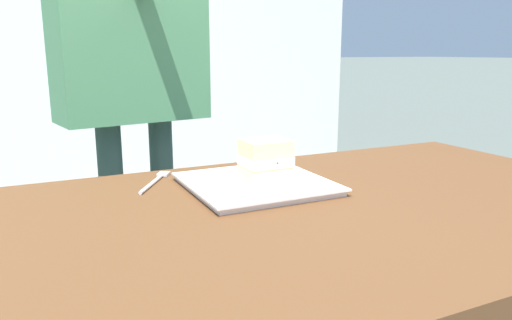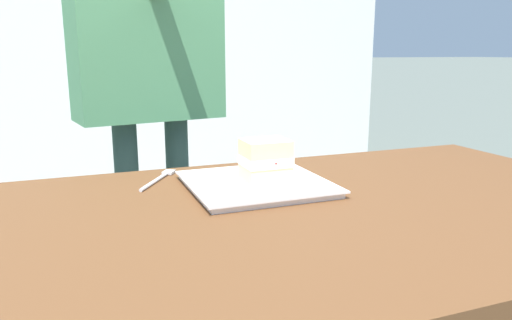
{
  "view_description": "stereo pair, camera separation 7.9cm",
  "coord_description": "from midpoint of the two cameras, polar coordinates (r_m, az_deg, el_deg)",
  "views": [
    {
      "loc": [
        -0.34,
        -0.73,
        1.03
      ],
      "look_at": [
        0.08,
        0.15,
        0.81
      ],
      "focal_mm": 34.0,
      "sensor_mm": 36.0,
      "label": 1
    },
    {
      "loc": [
        -0.26,
        -0.76,
        1.03
      ],
      "look_at": [
        0.08,
        0.15,
        0.81
      ],
      "focal_mm": 34.0,
      "sensor_mm": 36.0,
      "label": 2
    }
  ],
  "objects": [
    {
      "name": "dessert_plate",
      "position": [
        1.01,
        -2.24,
        -2.88
      ],
      "size": [
        0.28,
        0.28,
        0.02
      ],
      "color": "white",
      "rests_on": "patio_table"
    },
    {
      "name": "patio_table",
      "position": [
        0.89,
        -3.32,
        -12.66
      ],
      "size": [
        1.66,
        0.78,
        0.75
      ],
      "color": "brown",
      "rests_on": "ground"
    },
    {
      "name": "cake_slice",
      "position": [
        1.0,
        -1.17,
        -0.02
      ],
      "size": [
        0.09,
        0.09,
        0.09
      ],
      "color": "beige",
      "rests_on": "dessert_plate"
    },
    {
      "name": "diner_person",
      "position": [
        1.56,
        -16.06,
        14.23
      ],
      "size": [
        0.47,
        0.61,
        1.63
      ],
      "color": "#334B43",
      "rests_on": "ground"
    },
    {
      "name": "patio_building",
      "position": [
        4.4,
        -24.41,
        16.25
      ],
      "size": [
        4.32,
        2.06,
        2.79
      ],
      "color": "silver",
      "rests_on": "ground"
    },
    {
      "name": "dessert_fork",
      "position": [
        1.09,
        -13.77,
        -2.36
      ],
      "size": [
        0.1,
        0.15,
        0.01
      ],
      "color": "silver",
      "rests_on": "patio_table"
    }
  ]
}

